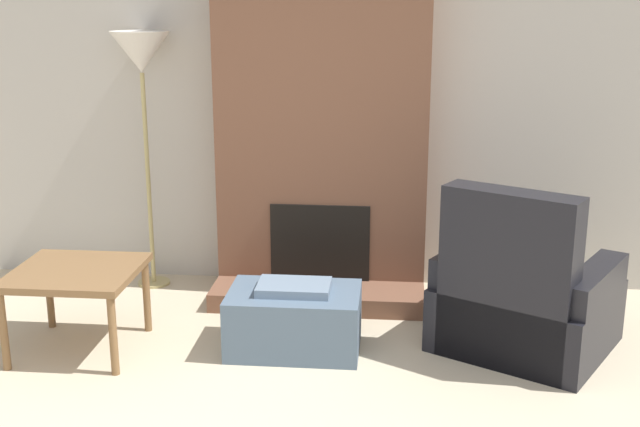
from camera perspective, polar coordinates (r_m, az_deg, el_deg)
wall_back at (r=5.49m, az=0.36°, el=8.26°), size 7.27×0.06×2.60m
fireplace at (r=5.29m, az=0.15°, el=7.27°), size 1.39×0.70×2.60m
ottoman at (r=4.62m, az=-1.84°, el=-7.50°), size 0.75×0.50×0.40m
armchair at (r=4.70m, az=14.15°, el=-6.20°), size 1.19×1.17×0.99m
side_table at (r=4.73m, az=-16.95°, el=-4.46°), size 0.69×0.67×0.49m
floor_lamp_left at (r=5.48m, az=-12.59°, el=10.54°), size 0.39×0.39×1.75m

